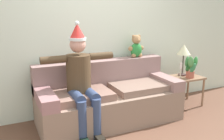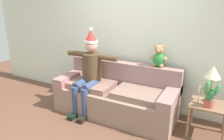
{
  "view_description": "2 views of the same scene",
  "coord_description": "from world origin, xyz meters",
  "px_view_note": "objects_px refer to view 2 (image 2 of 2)",
  "views": [
    {
      "loc": [
        -1.47,
        -2.27,
        1.69
      ],
      "look_at": [
        -0.01,
        0.86,
        0.84
      ],
      "focal_mm": 39.7,
      "sensor_mm": 36.0,
      "label": 1
    },
    {
      "loc": [
        1.58,
        -2.15,
        1.99
      ],
      "look_at": [
        0.0,
        0.81,
        0.89
      ],
      "focal_mm": 34.13,
      "sensor_mm": 36.0,
      "label": 2
    }
  ],
  "objects_px": {
    "person_seated": "(89,71)",
    "table_lamp": "(213,74)",
    "potted_plant": "(210,95)",
    "side_table": "(208,109)",
    "candle_tall": "(200,92)",
    "teddy_bear": "(159,57)",
    "couch": "(117,95)"
  },
  "relations": [
    {
      "from": "table_lamp",
      "to": "candle_tall",
      "type": "xyz_separation_m",
      "value": [
        -0.13,
        -0.11,
        -0.27
      ]
    },
    {
      "from": "side_table",
      "to": "potted_plant",
      "type": "xyz_separation_m",
      "value": [
        -0.01,
        -0.1,
        0.28
      ]
    },
    {
      "from": "teddy_bear",
      "to": "table_lamp",
      "type": "relative_size",
      "value": 0.68
    },
    {
      "from": "teddy_bear",
      "to": "table_lamp",
      "type": "height_order",
      "value": "teddy_bear"
    },
    {
      "from": "person_seated",
      "to": "potted_plant",
      "type": "bearing_deg",
      "value": 1.89
    },
    {
      "from": "teddy_bear",
      "to": "potted_plant",
      "type": "relative_size",
      "value": 0.96
    },
    {
      "from": "person_seated",
      "to": "candle_tall",
      "type": "xyz_separation_m",
      "value": [
        1.86,
        0.15,
        -0.09
      ]
    },
    {
      "from": "teddy_bear",
      "to": "side_table",
      "type": "height_order",
      "value": "teddy_bear"
    },
    {
      "from": "teddy_bear",
      "to": "candle_tall",
      "type": "xyz_separation_m",
      "value": [
        0.73,
        -0.3,
        -0.37
      ]
    },
    {
      "from": "teddy_bear",
      "to": "candle_tall",
      "type": "relative_size",
      "value": 1.44
    },
    {
      "from": "couch",
      "to": "table_lamp",
      "type": "height_order",
      "value": "table_lamp"
    },
    {
      "from": "person_seated",
      "to": "candle_tall",
      "type": "height_order",
      "value": "person_seated"
    },
    {
      "from": "couch",
      "to": "teddy_bear",
      "type": "distance_m",
      "value": 1.01
    },
    {
      "from": "person_seated",
      "to": "side_table",
      "type": "distance_m",
      "value": 2.04
    },
    {
      "from": "side_table",
      "to": "potted_plant",
      "type": "relative_size",
      "value": 1.35
    },
    {
      "from": "side_table",
      "to": "table_lamp",
      "type": "xyz_separation_m",
      "value": [
        -0.02,
        0.09,
        0.53
      ]
    },
    {
      "from": "couch",
      "to": "candle_tall",
      "type": "distance_m",
      "value": 1.42
    },
    {
      "from": "side_table",
      "to": "person_seated",
      "type": "bearing_deg",
      "value": -175.22
    },
    {
      "from": "person_seated",
      "to": "table_lamp",
      "type": "bearing_deg",
      "value": 7.36
    },
    {
      "from": "potted_plant",
      "to": "teddy_bear",
      "type": "bearing_deg",
      "value": 156.67
    },
    {
      "from": "teddy_bear",
      "to": "table_lamp",
      "type": "distance_m",
      "value": 0.89
    },
    {
      "from": "person_seated",
      "to": "side_table",
      "type": "height_order",
      "value": "person_seated"
    },
    {
      "from": "table_lamp",
      "to": "candle_tall",
      "type": "height_order",
      "value": "table_lamp"
    },
    {
      "from": "table_lamp",
      "to": "potted_plant",
      "type": "xyz_separation_m",
      "value": [
        0.01,
        -0.19,
        -0.25
      ]
    },
    {
      "from": "couch",
      "to": "teddy_bear",
      "type": "height_order",
      "value": "teddy_bear"
    },
    {
      "from": "teddy_bear",
      "to": "side_table",
      "type": "bearing_deg",
      "value": -17.34
    },
    {
      "from": "person_seated",
      "to": "table_lamp",
      "type": "distance_m",
      "value": 2.01
    },
    {
      "from": "person_seated",
      "to": "teddy_bear",
      "type": "height_order",
      "value": "person_seated"
    },
    {
      "from": "person_seated",
      "to": "teddy_bear",
      "type": "distance_m",
      "value": 1.24
    },
    {
      "from": "couch",
      "to": "potted_plant",
      "type": "height_order",
      "value": "potted_plant"
    },
    {
      "from": "teddy_bear",
      "to": "couch",
      "type": "bearing_deg",
      "value": -156.97
    },
    {
      "from": "side_table",
      "to": "candle_tall",
      "type": "distance_m",
      "value": 0.3
    }
  ]
}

